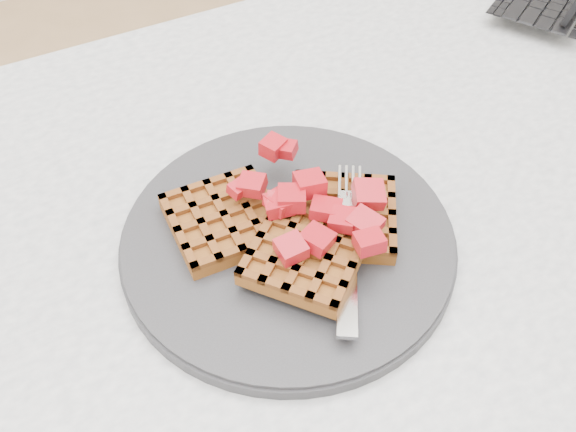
{
  "coord_description": "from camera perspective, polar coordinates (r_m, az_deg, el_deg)",
  "views": [
    {
      "loc": [
        -0.28,
        -0.32,
        1.2
      ],
      "look_at": [
        -0.11,
        0.0,
        0.79
      ],
      "focal_mm": 40.0,
      "sensor_mm": 36.0,
      "label": 1
    }
  ],
  "objects": [
    {
      "name": "table",
      "position": [
        0.71,
        8.25,
        -5.12
      ],
      "size": [
        1.2,
        0.8,
        0.75
      ],
      "color": "silver",
      "rests_on": "ground"
    },
    {
      "name": "plate",
      "position": [
        0.57,
        0.0,
        -2.13
      ],
      "size": [
        0.3,
        0.3,
        0.02
      ],
      "primitive_type": "cylinder",
      "color": "#252427",
      "rests_on": "table"
    },
    {
      "name": "waffles",
      "position": [
        0.55,
        0.2,
        -1.13
      ],
      "size": [
        0.21,
        0.18,
        0.03
      ],
      "color": "brown",
      "rests_on": "plate"
    },
    {
      "name": "strawberry_pile",
      "position": [
        0.54,
        0.0,
        0.99
      ],
      "size": [
        0.15,
        0.15,
        0.02
      ],
      "primitive_type": null,
      "color": "maroon",
      "rests_on": "waffles"
    },
    {
      "name": "fork",
      "position": [
        0.55,
        5.32,
        -2.32
      ],
      "size": [
        0.11,
        0.17,
        0.02
      ],
      "primitive_type": null,
      "rotation": [
        0.0,
        0.0,
        -0.55
      ],
      "color": "silver",
      "rests_on": "plate"
    }
  ]
}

